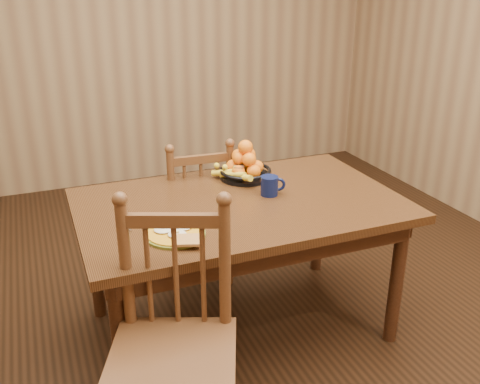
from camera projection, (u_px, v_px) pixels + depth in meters
name	position (u px, v px, depth m)	size (l,w,h in m)	color
room	(240.00, 81.00, 2.45)	(4.52, 5.02, 2.72)	black
dining_table	(240.00, 217.00, 2.71)	(1.60, 1.00, 0.75)	black
chair_far	(197.00, 214.00, 3.25)	(0.44, 0.42, 0.93)	#4C2D16
chair_near	(174.00, 345.00, 2.02)	(0.60, 0.59, 1.04)	#4C2D16
breakfast_plate	(176.00, 234.00, 2.31)	(0.26, 0.30, 0.04)	#59601E
fork	(219.00, 222.00, 2.44)	(0.05, 0.18, 0.00)	silver
spoon	(125.00, 221.00, 2.45)	(0.04, 0.16, 0.01)	silver
coffee_mug	(270.00, 185.00, 2.74)	(0.13, 0.09, 0.10)	#091135
juice_glass	(239.00, 174.00, 2.91)	(0.06, 0.06, 0.09)	silver
fruit_bowl	(244.00, 167.00, 2.95)	(0.32, 0.32, 0.22)	black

